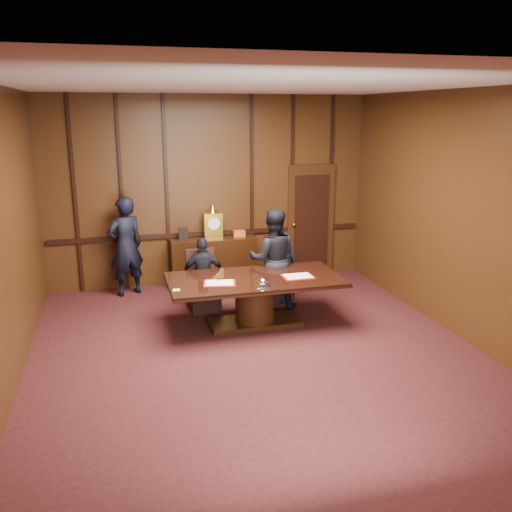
% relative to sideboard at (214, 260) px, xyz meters
% --- Properties ---
extents(room, '(7.00, 7.04, 3.50)m').
position_rel_sideboard_xyz_m(room, '(0.07, -3.12, 1.24)').
color(room, black).
rests_on(room, ground).
extents(sideboard, '(1.60, 0.45, 1.54)m').
position_rel_sideboard_xyz_m(sideboard, '(0.00, 0.00, 0.00)').
color(sideboard, black).
rests_on(sideboard, ground).
extents(conference_table, '(2.62, 1.32, 0.76)m').
position_rel_sideboard_xyz_m(conference_table, '(0.23, -2.16, 0.02)').
color(conference_table, black).
rests_on(conference_table, ground).
extents(folder_left, '(0.52, 0.41, 0.02)m').
position_rel_sideboard_xyz_m(folder_left, '(-0.34, -2.31, 0.28)').
color(folder_left, '#B31015').
rests_on(folder_left, conference_table).
extents(folder_right, '(0.46, 0.34, 0.02)m').
position_rel_sideboard_xyz_m(folder_right, '(0.87, -2.29, 0.28)').
color(folder_right, '#B31015').
rests_on(folder_right, conference_table).
extents(inkstand, '(0.20, 0.14, 0.12)m').
position_rel_sideboard_xyz_m(inkstand, '(0.23, -2.61, 0.33)').
color(inkstand, white).
rests_on(inkstand, conference_table).
extents(notepad, '(0.11, 0.08, 0.01)m').
position_rel_sideboard_xyz_m(notepad, '(-0.98, -2.46, 0.28)').
color(notepad, '#DDDC6C').
rests_on(notepad, conference_table).
extents(chair_left, '(0.51, 0.51, 0.99)m').
position_rel_sideboard_xyz_m(chair_left, '(-0.42, -1.28, -0.19)').
color(chair_left, black).
rests_on(chair_left, ground).
extents(chair_right, '(0.56, 0.56, 0.99)m').
position_rel_sideboard_xyz_m(chair_right, '(0.89, -1.28, -0.19)').
color(chair_right, black).
rests_on(chair_right, ground).
extents(signatory_left, '(0.75, 0.38, 1.24)m').
position_rel_sideboard_xyz_m(signatory_left, '(-0.42, -1.36, 0.13)').
color(signatory_left, black).
rests_on(signatory_left, ground).
extents(signatory_right, '(0.67, 0.48, 1.30)m').
position_rel_sideboard_xyz_m(signatory_right, '(0.88, -1.36, 0.16)').
color(signatory_right, black).
rests_on(signatory_right, ground).
extents(witness_left, '(0.76, 0.65, 1.77)m').
position_rel_sideboard_xyz_m(witness_left, '(-1.60, -0.16, 0.40)').
color(witness_left, black).
rests_on(witness_left, ground).
extents(witness_right, '(0.94, 0.81, 1.67)m').
position_rel_sideboard_xyz_m(witness_right, '(0.72, -1.48, 0.35)').
color(witness_right, black).
rests_on(witness_right, ground).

